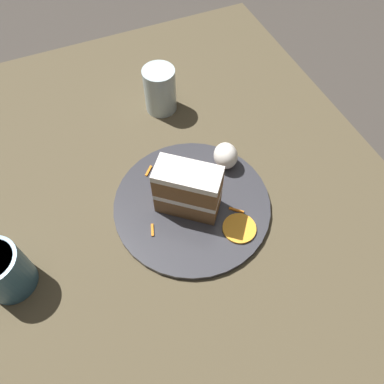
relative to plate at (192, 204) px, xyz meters
name	(u,v)px	position (x,y,z in m)	size (l,w,h in m)	color
ground_plane	(180,250)	(-0.06, 0.05, -0.04)	(6.00, 6.00, 0.00)	#38332D
dining_table	(180,246)	(-0.06, 0.05, -0.02)	(1.21, 0.86, 0.03)	#4C422D
plate	(192,204)	(0.00, 0.00, 0.00)	(0.28, 0.28, 0.01)	#333338
cake_slice	(188,190)	(0.00, 0.01, 0.06)	(0.11, 0.12, 0.10)	brown
cream_dollop	(226,156)	(0.05, -0.09, 0.03)	(0.05, 0.04, 0.05)	white
orange_garnish	(239,228)	(-0.08, -0.05, 0.01)	(0.06, 0.06, 0.00)	orange
carrot_shreds_scatter	(189,186)	(0.03, -0.01, 0.01)	(0.16, 0.17, 0.00)	orange
drinking_glass	(160,92)	(0.25, -0.04, 0.04)	(0.07, 0.07, 0.10)	silver
coffee_mug	(2,270)	(-0.02, 0.32, 0.04)	(0.08, 0.08, 0.09)	#386684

